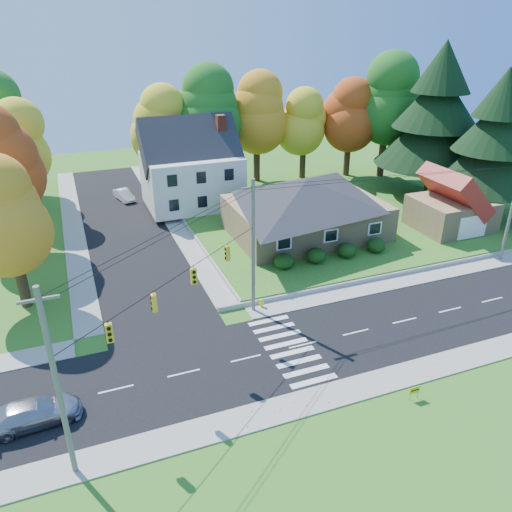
{
  "coord_description": "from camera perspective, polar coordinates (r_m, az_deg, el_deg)",
  "views": [
    {
      "loc": [
        -12.66,
        -24.06,
        19.37
      ],
      "look_at": [
        -0.2,
        8.0,
        2.96
      ],
      "focal_mm": 35.0,
      "sensor_mm": 36.0,
      "label": 1
    }
  ],
  "objects": [
    {
      "name": "tree_lot_1",
      "position": [
        60.24,
        -5.09,
        16.09
      ],
      "size": [
        7.84,
        7.84,
        14.6
      ],
      "color": "#3F2A19",
      "rests_on": "lawn"
    },
    {
      "name": "silver_sedan",
      "position": [
        29.74,
        -24.05,
        -16.04
      ],
      "size": [
        4.91,
        2.27,
        1.39
      ],
      "primitive_type": "imported",
      "rotation": [
        0.0,
        0.0,
        1.64
      ],
      "color": "#999BAC",
      "rests_on": "road_main"
    },
    {
      "name": "ranch_house",
      "position": [
        47.86,
        5.72,
        5.71
      ],
      "size": [
        14.6,
        10.6,
        5.4
      ],
      "color": "tan",
      "rests_on": "lawn"
    },
    {
      "name": "garage",
      "position": [
        52.67,
        21.54,
        5.4
      ],
      "size": [
        7.3,
        6.3,
        4.6
      ],
      "color": "tan",
      "rests_on": "lawn"
    },
    {
      "name": "tree_west_2",
      "position": [
        57.4,
        -25.64,
        11.44
      ],
      "size": [
        6.72,
        6.72,
        12.51
      ],
      "color": "#3F2A19",
      "rests_on": "ground"
    },
    {
      "name": "road_main",
      "position": [
        33.38,
        5.39,
        -10.08
      ],
      "size": [
        90.0,
        8.0,
        0.02
      ],
      "primitive_type": "cube",
      "color": "black",
      "rests_on": "ground"
    },
    {
      "name": "colonial_house",
      "position": [
        55.59,
        -7.36,
        9.87
      ],
      "size": [
        10.4,
        8.4,
        9.6
      ],
      "color": "silver",
      "rests_on": "lawn"
    },
    {
      "name": "tree_lot_2",
      "position": [
        63.19,
        0.09,
        16.02
      ],
      "size": [
        7.28,
        7.28,
        13.56
      ],
      "color": "#3F2A19",
      "rests_on": "lawn"
    },
    {
      "name": "tree_west_0",
      "position": [
        38.32,
        -26.59,
        4.15
      ],
      "size": [
        6.16,
        6.16,
        11.47
      ],
      "color": "#3F2A19",
      "rests_on": "ground"
    },
    {
      "name": "sidewalk_south",
      "position": [
        29.95,
        9.75,
        -15.14
      ],
      "size": [
        90.0,
        2.0,
        0.08
      ],
      "primitive_type": "cube",
      "color": "#9C9A90",
      "rests_on": "ground"
    },
    {
      "name": "sidewalk_north",
      "position": [
        37.13,
        1.98,
        -5.89
      ],
      "size": [
        90.0,
        2.0,
        0.08
      ],
      "primitive_type": "cube",
      "color": "#9C9A90",
      "rests_on": "ground"
    },
    {
      "name": "ground",
      "position": [
        33.38,
        5.39,
        -10.09
      ],
      "size": [
        120.0,
        120.0,
        0.0
      ],
      "primitive_type": "plane",
      "color": "#3D7923"
    },
    {
      "name": "fire_hydrant",
      "position": [
        37.0,
        0.63,
        -5.45
      ],
      "size": [
        0.41,
        0.32,
        0.72
      ],
      "color": "yellow",
      "rests_on": "ground"
    },
    {
      "name": "conifer_east_a",
      "position": [
        61.6,
        19.91,
        14.73
      ],
      "size": [
        12.8,
        12.8,
        16.96
      ],
      "color": "#3F2A19",
      "rests_on": "lawn"
    },
    {
      "name": "hedge_row",
      "position": [
        43.42,
        8.65,
        0.37
      ],
      "size": [
        10.7,
        1.7,
        1.27
      ],
      "color": "#163A10",
      "rests_on": "lawn"
    },
    {
      "name": "conifer_east_b",
      "position": [
        56.79,
        25.71,
        11.79
      ],
      "size": [
        11.2,
        11.2,
        14.84
      ],
      "color": "#3F2A19",
      "rests_on": "lawn"
    },
    {
      "name": "tree_lot_0",
      "position": [
        60.06,
        -10.99,
        14.44
      ],
      "size": [
        6.72,
        6.72,
        12.51
      ],
      "color": "#3F2A19",
      "rests_on": "lawn"
    },
    {
      "name": "tree_lot_4",
      "position": [
        66.83,
        10.74,
        15.55
      ],
      "size": [
        6.72,
        6.72,
        12.51
      ],
      "color": "#3F2A19",
      "rests_on": "lawn"
    },
    {
      "name": "yard_sign",
      "position": [
        30.16,
        17.69,
        -14.42
      ],
      "size": [
        0.68,
        0.03,
        0.85
      ],
      "color": "black",
      "rests_on": "ground"
    },
    {
      "name": "lawn",
      "position": [
        55.27,
        7.93,
        5.01
      ],
      "size": [
        30.0,
        30.0,
        0.5
      ],
      "primitive_type": "cube",
      "color": "#3D7923",
      "rests_on": "ground"
    },
    {
      "name": "tree_lot_3",
      "position": [
        64.92,
        5.53,
        14.99
      ],
      "size": [
        6.16,
        6.16,
        11.47
      ],
      "color": "#3F2A19",
      "rests_on": "lawn"
    },
    {
      "name": "tree_lot_5",
      "position": [
        67.08,
        14.86,
        16.91
      ],
      "size": [
        8.4,
        8.4,
        15.64
      ],
      "color": "#3F2A19",
      "rests_on": "lawn"
    },
    {
      "name": "white_car",
      "position": [
        61.0,
        -14.85,
        6.76
      ],
      "size": [
        2.23,
        3.99,
        1.25
      ],
      "primitive_type": "imported",
      "rotation": [
        0.0,
        0.0,
        0.26
      ],
      "color": "white",
      "rests_on": "road_cross"
    },
    {
      "name": "traffic_infrastructure",
      "position": [
        31.7,
        4.45,
        -1.24
      ],
      "size": [
        38.1,
        10.66,
        10.0
      ],
      "color": "#666059",
      "rests_on": "ground"
    },
    {
      "name": "road_cross",
      "position": [
        53.87,
        -14.86,
        3.56
      ],
      "size": [
        8.0,
        44.0,
        0.02
      ],
      "primitive_type": "cube",
      "color": "black",
      "rests_on": "ground"
    }
  ]
}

